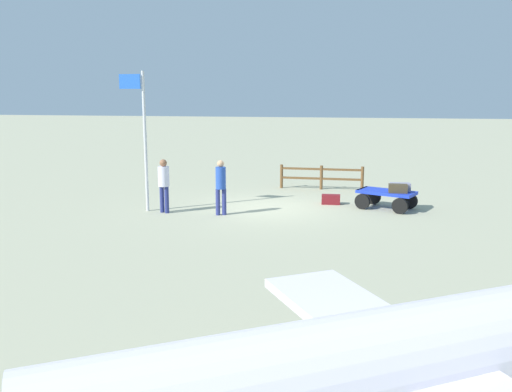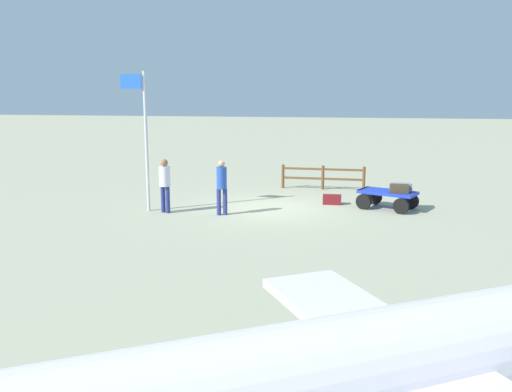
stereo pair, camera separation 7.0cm
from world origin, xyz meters
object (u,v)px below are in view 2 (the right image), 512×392
airplane_near (383,373)px  suitcase_tan (332,200)px  suitcase_olive (399,189)px  flagpole (143,131)px  worker_trailing (165,181)px  worker_lead (222,184)px  luggage_cart (387,196)px  suitcase_navy (402,187)px

airplane_near → suitcase_tan: bearing=-86.1°
suitcase_olive → flagpole: flagpole is taller
worker_trailing → worker_lead: bearing=179.2°
luggage_cart → suitcase_olive: 0.58m
suitcase_navy → worker_lead: (5.69, 1.81, 0.26)m
luggage_cart → suitcase_olive: size_ratio=3.50×
worker_trailing → flagpole: 1.76m
luggage_cart → worker_lead: size_ratio=1.19×
suitcase_navy → worker_trailing: worker_trailing is taller
suitcase_olive → worker_trailing: bearing=11.0°
suitcase_navy → airplane_near: bearing=84.2°
worker_lead → worker_trailing: bearing=-0.8°
suitcase_olive → suitcase_tan: bearing=-19.5°
worker_trailing → airplane_near: (-6.23, 11.51, 0.09)m
airplane_near → flagpole: bearing=-59.2°
suitcase_olive → worker_trailing: worker_trailing is taller
suitcase_navy → suitcase_tan: bearing=-10.8°
worker_trailing → flagpole: flagpole is taller
worker_lead → suitcase_tan: bearing=-146.6°
luggage_cart → worker_lead: 5.56m
suitcase_navy → worker_trailing: bearing=13.3°
airplane_near → luggage_cart: bearing=-93.8°
flagpole → suitcase_tan: bearing=-161.3°
suitcase_olive → suitcase_navy: suitcase_olive is taller
suitcase_navy → flagpole: size_ratio=0.15×
luggage_cart → suitcase_tan: luggage_cart is taller
flagpole → suitcase_olive: bearing=-171.2°
worker_trailing → suitcase_navy: bearing=-166.7°
suitcase_tan → worker_lead: worker_lead is taller
luggage_cart → suitcase_tan: 1.90m
luggage_cart → worker_lead: worker_lead is taller
suitcase_tan → worker_trailing: size_ratio=0.37×
luggage_cart → worker_trailing: (7.11, 1.77, 0.60)m
luggage_cart → suitcase_navy: (-0.46, -0.02, 0.31)m
suitcase_olive → suitcase_tan: (2.18, -0.77, -0.59)m
suitcase_tan → worker_trailing: worker_trailing is taller
suitcase_navy → flagpole: bearing=10.9°
suitcase_olive → suitcase_navy: 0.36m
suitcase_navy → airplane_near: 13.37m
suitcase_navy → airplane_near: size_ratio=0.08×
flagpole → airplane_near: bearing=120.8°
worker_trailing → airplane_near: bearing=118.4°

